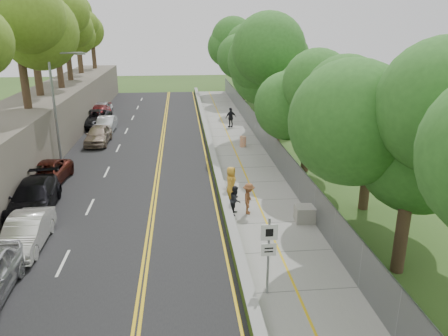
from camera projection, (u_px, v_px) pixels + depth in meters
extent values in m
plane|color=#33511E|center=(231.00, 255.00, 19.29)|extent=(140.00, 140.00, 0.00)
cube|color=black|center=(137.00, 159.00, 32.93)|extent=(11.20, 66.00, 0.04)
cube|color=gray|center=(241.00, 155.00, 33.67)|extent=(4.20, 66.00, 0.05)
cube|color=#79CF24|center=(212.00, 153.00, 33.37)|extent=(0.42, 66.00, 0.60)
cube|color=#595147|center=(22.00, 136.00, 31.55)|extent=(5.00, 66.00, 4.00)
cube|color=slate|center=(269.00, 143.00, 33.56)|extent=(0.04, 66.00, 2.00)
cylinder|color=gray|center=(55.00, 110.00, 30.23)|extent=(0.18, 0.18, 8.00)
cylinder|color=gray|center=(65.00, 53.00, 29.12)|extent=(2.30, 0.13, 0.13)
cube|color=gray|center=(82.00, 54.00, 29.23)|extent=(0.50, 0.22, 0.14)
cylinder|color=gray|center=(268.00, 257.00, 16.05)|extent=(0.09, 0.09, 3.10)
cube|color=white|center=(269.00, 232.00, 15.70)|extent=(0.62, 0.04, 0.62)
cube|color=white|center=(269.00, 250.00, 15.92)|extent=(0.56, 0.04, 0.50)
cylinder|color=#C93D00|center=(243.00, 142.00, 35.85)|extent=(0.53, 0.53, 0.87)
cube|color=gray|center=(307.00, 214.00, 22.37)|extent=(1.28, 0.99, 0.82)
imported|color=white|center=(26.00, 232.00, 19.70)|extent=(1.61, 4.46, 1.46)
imported|color=#4C1810|center=(45.00, 174.00, 27.40)|extent=(2.60, 5.13, 1.39)
imported|color=black|center=(34.00, 197.00, 23.46)|extent=(2.84, 5.80, 1.62)
imported|color=gray|center=(98.00, 135.00, 36.66)|extent=(1.89, 4.56, 1.55)
imported|color=silver|center=(106.00, 124.00, 40.70)|extent=(1.53, 4.30, 1.41)
imported|color=black|center=(94.00, 118.00, 42.95)|extent=(3.07, 5.74, 1.54)
imported|color=maroon|center=(98.00, 114.00, 45.27)|extent=(2.47, 5.39, 1.53)
imported|color=silver|center=(101.00, 110.00, 46.77)|extent=(2.29, 5.02, 1.67)
imported|color=gold|center=(231.00, 183.00, 25.09)|extent=(0.73, 1.01, 1.93)
imported|color=silver|center=(230.00, 182.00, 25.66)|extent=(0.59, 0.69, 1.62)
imported|color=black|center=(236.00, 200.00, 23.15)|extent=(0.82, 0.92, 1.57)
imported|color=brown|center=(249.00, 199.00, 23.14)|extent=(0.89, 1.23, 1.71)
imported|color=black|center=(231.00, 118.00, 42.35)|extent=(1.22, 0.85, 1.93)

